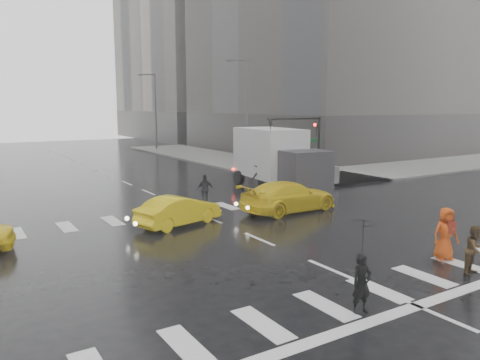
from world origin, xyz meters
TOP-DOWN VIEW (x-y plane):
  - ground at (0.00, 0.00)m, footprint 120.00×120.00m
  - sidewalk_ne at (19.50, 17.50)m, footprint 35.00×35.00m
  - building_ne_far at (29.00, 56.00)m, footprint 26.05×26.05m
  - road_markings at (0.00, 0.00)m, footprint 18.00×48.00m
  - traffic_signal_pole at (9.01, 8.01)m, footprint 4.45×0.42m
  - street_lamp_near at (10.87, 18.00)m, footprint 2.15×0.22m
  - street_lamp_far at (10.87, 38.00)m, footprint 2.15×0.22m
  - planter_west at (7.00, 8.20)m, footprint 1.10×1.10m
  - planter_mid at (9.00, 8.20)m, footprint 1.10×1.10m
  - planter_east at (11.00, 8.20)m, footprint 1.10×1.10m
  - pedestrian_black at (-1.54, -6.80)m, footprint 1.11×1.13m
  - pedestrian_brown at (3.52, -6.66)m, footprint 0.84×0.71m
  - pedestrian_orange at (3.98, -5.32)m, footprint 1.03×0.87m
  - pedestrian_far_a at (1.30, 7.06)m, footprint 1.02×0.76m
  - pedestrian_far_b at (5.88, 8.66)m, footprint 1.28×0.90m
  - taxi_mid at (-1.74, 3.70)m, footprint 4.18×2.45m
  - taxi_rear at (4.00, 3.30)m, footprint 4.73×2.44m
  - box_truck at (7.07, 8.32)m, footprint 2.67×7.13m

SIDE VIEW (x-z plane):
  - ground at x=0.00m, z-range 0.00..0.00m
  - road_markings at x=0.00m, z-range 0.00..0.01m
  - sidewalk_ne at x=19.50m, z-range 0.00..0.15m
  - taxi_mid at x=-1.74m, z-range 0.00..1.30m
  - taxi_rear at x=4.00m, z-range 0.00..1.51m
  - pedestrian_brown at x=3.52m, z-range 0.00..1.53m
  - pedestrian_far_a at x=1.30m, z-range 0.00..1.57m
  - pedestrian_far_b at x=5.88m, z-range 0.00..1.79m
  - pedestrian_orange at x=3.98m, z-range 0.00..1.80m
  - planter_west at x=7.00m, z-range 0.08..1.88m
  - planter_mid at x=9.00m, z-range 0.08..1.88m
  - planter_east at x=11.00m, z-range 0.08..1.88m
  - pedestrian_black at x=-1.54m, z-range 0.44..2.87m
  - box_truck at x=7.07m, z-range 0.13..3.91m
  - traffic_signal_pole at x=9.01m, z-range 0.97..5.47m
  - street_lamp_near at x=10.87m, z-range 0.45..9.45m
  - street_lamp_far at x=10.87m, z-range 0.45..9.45m
  - building_ne_far at x=29.00m, z-range -1.73..34.27m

